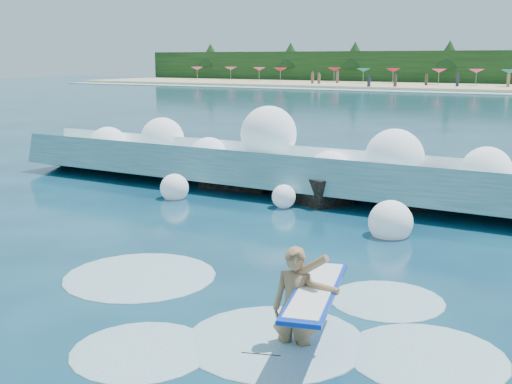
% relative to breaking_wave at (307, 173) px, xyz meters
% --- Properties ---
extents(ground, '(200.00, 200.00, 0.00)m').
position_rel_breaking_wave_xyz_m(ground, '(0.05, -7.54, -0.60)').
color(ground, '#07253E').
rests_on(ground, ground).
extents(breaking_wave, '(19.88, 3.03, 1.71)m').
position_rel_breaking_wave_xyz_m(breaking_wave, '(0.00, 0.00, 0.00)').
color(breaking_wave, teal).
rests_on(breaking_wave, ground).
extents(rock_cluster, '(7.99, 3.15, 1.24)m').
position_rel_breaking_wave_xyz_m(rock_cluster, '(0.38, -0.10, -0.20)').
color(rock_cluster, black).
rests_on(rock_cluster, ground).
extents(surfer_with_board, '(1.19, 2.90, 1.71)m').
position_rel_breaking_wave_xyz_m(surfer_with_board, '(4.45, -9.30, 0.03)').
color(surfer_with_board, '#996E47').
rests_on(surfer_with_board, ground).
extents(wave_spray, '(15.41, 4.68, 2.69)m').
position_rel_breaking_wave_xyz_m(wave_spray, '(-0.14, -0.29, 0.52)').
color(wave_spray, white).
rests_on(wave_spray, ground).
extents(surf_foam, '(8.91, 5.39, 0.14)m').
position_rel_breaking_wave_xyz_m(surf_foam, '(3.44, -8.78, -0.60)').
color(surf_foam, silver).
rests_on(surf_foam, ground).
extents(beachgoers, '(107.48, 14.04, 1.93)m').
position_rel_breaking_wave_xyz_m(beachgoers, '(-7.14, 68.03, 0.53)').
color(beachgoers, '#3F332D').
rests_on(beachgoers, ground).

